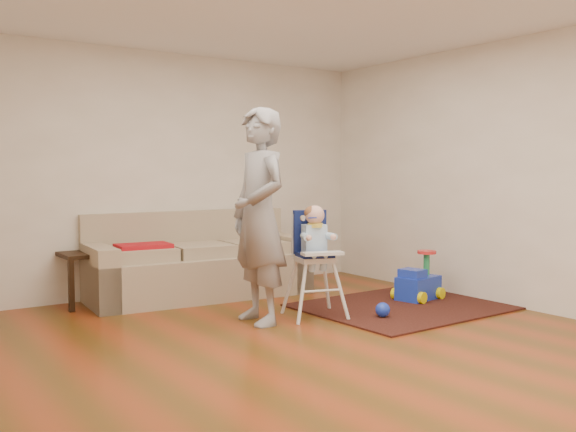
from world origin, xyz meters
TOP-DOWN VIEW (x-y plane):
  - ground at (0.00, 0.00)m, footprint 5.50×5.50m
  - room_envelope at (0.00, 0.53)m, footprint 5.04×5.52m
  - sofa at (0.12, 2.30)m, footprint 2.46×1.17m
  - side_table at (-1.01, 2.55)m, footprint 0.55×0.55m
  - area_rug at (1.65, 0.61)m, footprint 2.15×1.63m
  - ride_on_toy at (1.93, 0.76)m, footprint 0.52×0.41m
  - toy_ball at (1.04, 0.35)m, footprint 0.14×0.14m
  - high_chair at (0.56, 0.78)m, footprint 0.62×0.62m
  - adult at (0.02, 0.88)m, footprint 0.50×0.73m

SIDE VIEW (x-z plane):
  - ground at x=0.00m, z-range 0.00..0.00m
  - area_rug at x=1.65m, z-range 0.00..0.02m
  - toy_ball at x=1.04m, z-range 0.02..0.15m
  - ride_on_toy at x=1.93m, z-range 0.02..0.53m
  - side_table at x=-1.01m, z-range 0.00..0.55m
  - sofa at x=0.12m, z-range 0.00..0.92m
  - high_chair at x=0.56m, z-range -0.02..1.04m
  - adult at x=0.02m, z-range 0.00..1.94m
  - room_envelope at x=0.00m, z-range 0.52..3.24m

